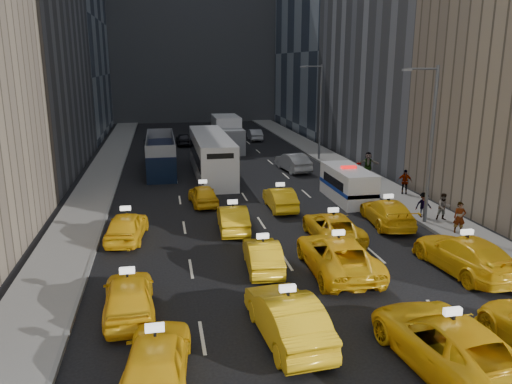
{
  "coord_description": "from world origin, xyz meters",
  "views": [
    {
      "loc": [
        -5.56,
        -13.35,
        9.12
      ],
      "look_at": [
        -0.4,
        13.59,
        2.0
      ],
      "focal_mm": 35.0,
      "sensor_mm": 36.0,
      "label": 1
    }
  ],
  "objects_px": {
    "city_bus": "(211,155)",
    "pedestrian_0": "(460,218)",
    "nypd_van": "(348,185)",
    "box_truck": "(227,134)",
    "double_decker": "(161,154)"
  },
  "relations": [
    {
      "from": "nypd_van",
      "to": "pedestrian_0",
      "type": "height_order",
      "value": "nypd_van"
    },
    {
      "from": "city_bus",
      "to": "pedestrian_0",
      "type": "relative_size",
      "value": 7.67
    },
    {
      "from": "nypd_van",
      "to": "box_truck",
      "type": "height_order",
      "value": "box_truck"
    },
    {
      "from": "city_bus",
      "to": "box_truck",
      "type": "distance_m",
      "value": 12.31
    },
    {
      "from": "city_bus",
      "to": "box_truck",
      "type": "xyz_separation_m",
      "value": [
        2.96,
        11.95,
        0.09
      ]
    },
    {
      "from": "box_truck",
      "to": "pedestrian_0",
      "type": "xyz_separation_m",
      "value": [
        8.68,
        -29.57,
        -0.75
      ]
    },
    {
      "from": "nypd_van",
      "to": "pedestrian_0",
      "type": "bearing_deg",
      "value": -73.51
    },
    {
      "from": "nypd_van",
      "to": "city_bus",
      "type": "height_order",
      "value": "city_bus"
    },
    {
      "from": "box_truck",
      "to": "nypd_van",
      "type": "bearing_deg",
      "value": -69.41
    },
    {
      "from": "nypd_van",
      "to": "double_decker",
      "type": "bearing_deg",
      "value": 129.01
    },
    {
      "from": "pedestrian_0",
      "to": "double_decker",
      "type": "bearing_deg",
      "value": 148.43
    },
    {
      "from": "double_decker",
      "to": "pedestrian_0",
      "type": "distance_m",
      "value": 25.54
    },
    {
      "from": "double_decker",
      "to": "pedestrian_0",
      "type": "bearing_deg",
      "value": -58.25
    },
    {
      "from": "nypd_van",
      "to": "double_decker",
      "type": "distance_m",
      "value": 17.4
    },
    {
      "from": "city_bus",
      "to": "pedestrian_0",
      "type": "height_order",
      "value": "city_bus"
    }
  ]
}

